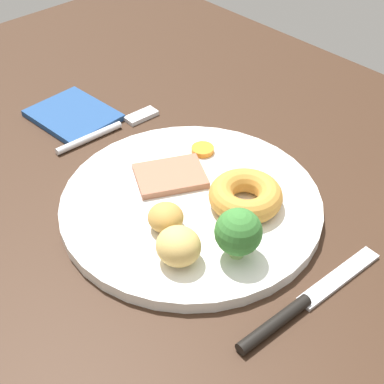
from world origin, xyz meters
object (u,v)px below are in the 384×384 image
Objects in this scene: fork at (112,128)px; knife at (300,306)px; yorkshire_pudding at (246,196)px; roast_potato_right at (167,219)px; dinner_plate at (192,204)px; carrot_coin_front at (203,150)px; broccoli_floret at (238,232)px; roast_potato_left at (178,246)px; folded_napkin at (73,115)px; meat_slice_main at (170,176)px.

fork is 0.82× the size of knife.
yorkshire_pudding is at bearing -85.33° from fork.
roast_potato_right reaches higher than yorkshire_pudding.
dinner_plate is 7.73× the size of roast_potato_right.
carrot_coin_front is 17.43cm from broccoli_floret.
carrot_coin_front is at bearing 128.87° from roast_potato_left.
roast_potato_left reaches higher than fork.
roast_potato_left is at bearing -51.13° from carrot_coin_front.
yorkshire_pudding is at bearing 37.23° from dinner_plate.
broccoli_floret is at bearing -32.44° from carrot_coin_front.
yorkshire_pudding is at bearing -18.16° from carrot_coin_front.
dinner_plate is 24.34cm from folded_napkin.
fork is 6.34cm from folded_napkin.
folded_napkin is (-26.04, 5.65, -2.40)cm from roast_potato_right.
knife is 41.27cm from folded_napkin.
roast_potato_right reaches higher than carrot_coin_front.
folded_napkin is (-20.06, 0.09, -1.40)cm from meat_slice_main.
roast_potato_left reaches higher than yorkshire_pudding.
knife is (11.16, 4.88, -2.80)cm from roast_potato_left.
broccoli_floret is 28.11cm from fork.
roast_potato_left reaches higher than meat_slice_main.
roast_potato_left reaches higher than folded_napkin.
dinner_plate is at bearing -142.77° from yorkshire_pudding.
roast_potato_right is at bearing -71.11° from dinner_plate.
broccoli_floret is (13.34, -3.01, 2.65)cm from meat_slice_main.
fork is at bearing 169.62° from broccoli_floret.
dinner_plate is 5.66cm from roast_potato_right.
broccoli_floret reaches higher than yorkshire_pudding.
dinner_plate is 5.26× the size of broccoli_floret.
roast_potato_right is at bearing -42.99° from meat_slice_main.
meat_slice_main is at bearing 142.61° from roast_potato_left.
broccoli_floret is at bearing -5.30° from folded_napkin.
broccoli_floret reaches higher than roast_potato_left.
folded_napkin is (-28.95, -2.83, -2.33)cm from yorkshire_pudding.
dinner_plate is 10.11cm from broccoli_floret.
yorkshire_pudding is at bearing 71.07° from roast_potato_right.
roast_potato_left is 1.63× the size of carrot_coin_front.
roast_potato_right is 15.58cm from knife.
yorkshire_pudding is at bearing 5.58° from folded_napkin.
meat_slice_main is 0.70× the size of folded_napkin.
fork is at bearing 171.89° from meat_slice_main.
dinner_plate is at bearing 129.01° from roast_potato_left.
knife is (7.77, 0.29, -4.00)cm from broccoli_floret.
carrot_coin_front is at bearing 100.84° from meat_slice_main.
meat_slice_main reaches higher than knife.
carrot_coin_front is (-11.15, 13.83, -1.52)cm from roast_potato_left.
knife is at bearing -7.36° from meat_slice_main.
knife is at bearing -21.85° from carrot_coin_front.
carrot_coin_front is 0.50× the size of broccoli_floret.
yorkshire_pudding is 2.91× the size of carrot_coin_front.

